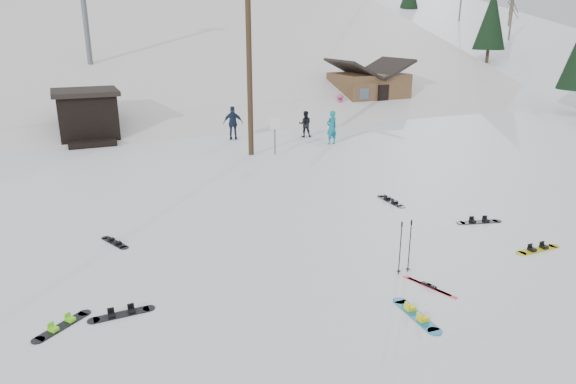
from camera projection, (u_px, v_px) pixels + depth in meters
name	position (u px, v px, depth m)	size (l,w,h in m)	color
ground	(373.00, 289.00, 12.27)	(200.00, 200.00, 0.00)	white
ski_slope	(125.00, 179.00, 63.80)	(60.00, 75.00, 45.00)	silver
ridge_right	(402.00, 151.00, 73.82)	(34.00, 85.00, 36.00)	white
treeline_right	(434.00, 78.00, 62.71)	(20.00, 60.00, 10.00)	black
treeline_crest	(95.00, 64.00, 87.09)	(50.00, 6.00, 10.00)	black
utility_pole	(249.00, 56.00, 23.79)	(2.00, 0.26, 9.00)	#3A2819
trail_sign	(275.00, 129.00, 24.89)	(0.50, 0.09, 1.85)	#595B60
lift_hut	(87.00, 115.00, 28.14)	(3.40, 4.10, 2.75)	black
cabin	(368.00, 90.00, 38.49)	(5.39, 4.40, 3.77)	brown
hero_snowboard	(416.00, 315.00, 11.11)	(0.37, 1.61, 0.11)	#1975A6
hero_skis	(429.00, 286.00, 12.35)	(0.53, 1.45, 0.08)	red
ski_poles	(405.00, 246.00, 12.87)	(0.39, 0.10, 1.41)	black
board_scatter_a	(122.00, 314.00, 11.15)	(1.43, 0.30, 0.10)	black
board_scatter_b	(115.00, 242.00, 14.87)	(0.67, 1.22, 0.09)	black
board_scatter_c	(62.00, 325.00, 10.72)	(1.18, 0.98, 0.10)	black
board_scatter_d	(479.00, 222.00, 16.44)	(1.48, 0.62, 0.11)	black
board_scatter_e	(538.00, 249.00, 14.39)	(1.55, 0.30, 0.11)	yellow
board_scatter_f	(391.00, 201.00, 18.39)	(0.30, 1.55, 0.11)	black
skier_teal	(332.00, 128.00, 27.21)	(0.65, 0.43, 1.78)	#0C717D
skier_dark	(305.00, 124.00, 29.06)	(0.72, 0.56, 1.48)	black
skier_pink	(340.00, 105.00, 35.88)	(0.99, 0.57, 1.53)	#C0447A
skier_navy	(233.00, 123.00, 28.28)	(1.09, 0.45, 1.85)	#162238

